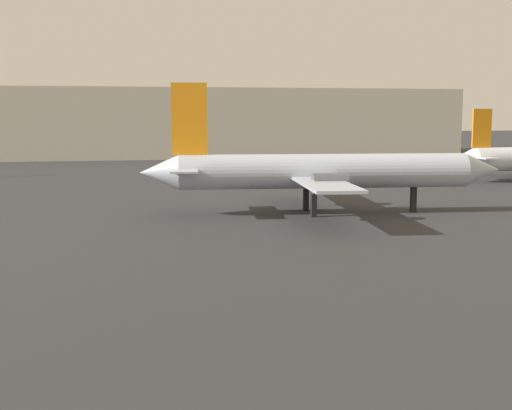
{
  "coord_description": "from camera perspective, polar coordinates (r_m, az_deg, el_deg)",
  "views": [
    {
      "loc": [
        -1.82,
        -9.72,
        8.19
      ],
      "look_at": [
        6.48,
        32.84,
        2.35
      ],
      "focal_mm": 47.49,
      "sensor_mm": 36.0,
      "label": 1
    }
  ],
  "objects": [
    {
      "name": "airplane_on_taxiway",
      "position": [
        55.98,
        5.43,
        2.86
      ],
      "size": [
        30.26,
        23.46,
        10.67
      ],
      "rotation": [
        0.0,
        0.0,
        -0.09
      ],
      "color": "#B2BCCC",
      "rests_on": "ground_plane"
    },
    {
      "name": "terminal_building",
      "position": [
        136.73,
        -3.25,
        6.95
      ],
      "size": [
        92.41,
        25.99,
        12.98
      ],
      "primitive_type": "cube",
      "color": "beige",
      "rests_on": "ground_plane"
    }
  ]
}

